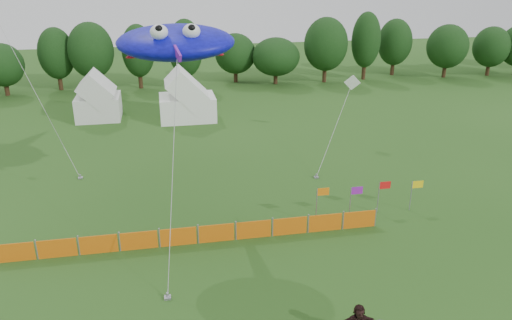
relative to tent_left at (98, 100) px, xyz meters
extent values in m
cylinder|color=#382314|center=(-11.17, 11.54, -0.88)|extent=(0.50, 0.50, 1.91)
ellipsoid|color=black|center=(-11.17, 11.54, 1.61)|extent=(4.61, 4.61, 4.30)
cylinder|color=#382314|center=(-5.65, 13.25, -0.65)|extent=(0.50, 0.50, 2.38)
ellipsoid|color=black|center=(-5.65, 13.25, 2.46)|extent=(4.09, 4.09, 5.35)
cylinder|color=#382314|center=(-1.67, 12.42, -0.55)|extent=(0.50, 0.50, 2.57)
ellipsoid|color=black|center=(-1.67, 12.42, 2.80)|extent=(5.20, 5.20, 5.79)
cylinder|color=#382314|center=(3.63, 12.36, -0.61)|extent=(0.50, 0.50, 2.46)
ellipsoid|color=black|center=(3.63, 12.36, 2.61)|extent=(3.78, 3.78, 5.55)
cylinder|color=#382314|center=(9.09, 10.96, -0.51)|extent=(0.50, 0.50, 2.66)
ellipsoid|color=black|center=(9.09, 10.96, 2.97)|extent=(4.05, 4.05, 5.99)
cylinder|color=#382314|center=(15.36, 13.57, -0.85)|extent=(0.50, 0.50, 1.98)
ellipsoid|color=black|center=(15.36, 13.57, 1.74)|extent=(5.06, 5.06, 4.46)
cylinder|color=#382314|center=(20.07, 11.60, -0.91)|extent=(0.50, 0.50, 1.86)
ellipsoid|color=black|center=(20.07, 11.60, 1.52)|extent=(5.86, 5.86, 4.18)
cylinder|color=#382314|center=(26.35, 11.41, -0.53)|extent=(0.50, 0.50, 2.62)
ellipsoid|color=black|center=(26.35, 11.41, 2.89)|extent=(5.41, 5.41, 5.89)
cylinder|color=#382314|center=(31.85, 12.03, -0.45)|extent=(0.50, 0.50, 2.78)
ellipsoid|color=black|center=(31.85, 12.03, 3.18)|extent=(3.67, 3.67, 6.26)
cylinder|color=#382314|center=(36.74, 13.92, -0.63)|extent=(0.50, 0.50, 2.42)
ellipsoid|color=black|center=(36.74, 13.92, 2.53)|extent=(4.46, 4.46, 5.44)
cylinder|color=#382314|center=(42.77, 11.17, -0.72)|extent=(0.50, 0.50, 2.24)
ellipsoid|color=black|center=(42.77, 11.17, 2.20)|extent=(5.26, 5.26, 5.03)
cylinder|color=#382314|center=(49.16, 11.19, -0.79)|extent=(0.50, 0.50, 2.10)
ellipsoid|color=black|center=(49.16, 11.19, 1.96)|extent=(4.74, 4.74, 4.73)
cube|color=silver|center=(0.00, 0.00, -0.73)|extent=(4.05, 4.05, 2.23)
cube|color=white|center=(8.32, -1.87, -0.70)|extent=(5.16, 4.13, 2.27)
cube|color=#D25F0B|center=(-1.71, -25.17, -1.34)|extent=(1.90, 0.06, 1.00)
cube|color=#D25F0B|center=(0.29, -25.17, -1.34)|extent=(1.90, 0.06, 1.00)
cube|color=#D25F0B|center=(2.29, -25.17, -1.34)|extent=(1.90, 0.06, 1.00)
cube|color=#D25F0B|center=(4.29, -25.17, -1.34)|extent=(1.90, 0.06, 1.00)
cube|color=#D25F0B|center=(6.29, -25.17, -1.34)|extent=(1.90, 0.06, 1.00)
cube|color=#D25F0B|center=(8.29, -25.17, -1.34)|extent=(1.90, 0.06, 1.00)
cube|color=#D25F0B|center=(10.29, -25.17, -1.34)|extent=(1.90, 0.06, 1.00)
cube|color=#D25F0B|center=(12.29, -25.17, -1.34)|extent=(1.90, 0.06, 1.00)
cube|color=#D25F0B|center=(14.29, -25.17, -1.34)|extent=(1.90, 0.06, 1.00)
cube|color=#D25F0B|center=(16.29, -25.17, -1.34)|extent=(1.90, 0.06, 1.00)
cylinder|color=gray|center=(14.07, -24.22, -0.76)|extent=(0.06, 0.06, 2.16)
cube|color=orange|center=(14.42, -24.22, 0.10)|extent=(0.70, 0.02, 0.45)
cylinder|color=gray|center=(16.07, -24.21, -0.81)|extent=(0.06, 0.06, 2.06)
cube|color=purple|center=(16.42, -24.21, -0.01)|extent=(0.70, 0.02, 0.45)
cylinder|color=gray|center=(18.07, -23.59, -0.87)|extent=(0.06, 0.06, 1.94)
cube|color=red|center=(18.42, -23.59, -0.13)|extent=(0.70, 0.02, 0.45)
cylinder|color=gray|center=(20.07, -23.74, -0.90)|extent=(0.06, 0.06, 1.88)
cube|color=yellow|center=(20.42, -23.74, -0.18)|extent=(0.70, 0.02, 0.45)
ellipsoid|color=#0F0FDB|center=(6.78, -22.88, 8.32)|extent=(7.20, 6.35, 2.09)
sphere|color=white|center=(6.03, -24.18, 8.97)|extent=(0.84, 0.84, 0.84)
sphere|color=white|center=(7.53, -24.18, 8.97)|extent=(0.84, 0.84, 0.84)
ellipsoid|color=#B4091B|center=(5.18, -22.68, 7.77)|extent=(1.76, 0.77, 0.27)
ellipsoid|color=#B4091B|center=(8.38, -22.68, 7.77)|extent=(1.76, 0.77, 0.27)
cube|color=purple|center=(6.78, -25.18, 8.12)|extent=(0.37, 0.96, 0.70)
cylinder|color=#A5A5A5|center=(6.18, -27.24, 3.09)|extent=(1.23, 4.80, 9.87)
cube|color=gray|center=(5.59, -29.62, -1.79)|extent=(0.30, 0.30, 0.10)
cube|color=white|center=(21.23, -10.58, 3.03)|extent=(1.32, 0.36, 1.32)
cylinder|color=#A5A5A5|center=(18.65, -14.27, 0.60)|extent=(5.19, 7.41, 4.90)
cube|color=gray|center=(16.07, -17.96, -1.79)|extent=(0.30, 0.30, 0.10)
cylinder|color=#A5A5A5|center=(-3.12, -10.38, 3.56)|extent=(6.43, 9.19, 10.81)
cube|color=gray|center=(0.07, -14.96, -1.79)|extent=(0.30, 0.30, 0.10)
camera|label=1|loc=(5.92, -48.28, 11.79)|focal=35.00mm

